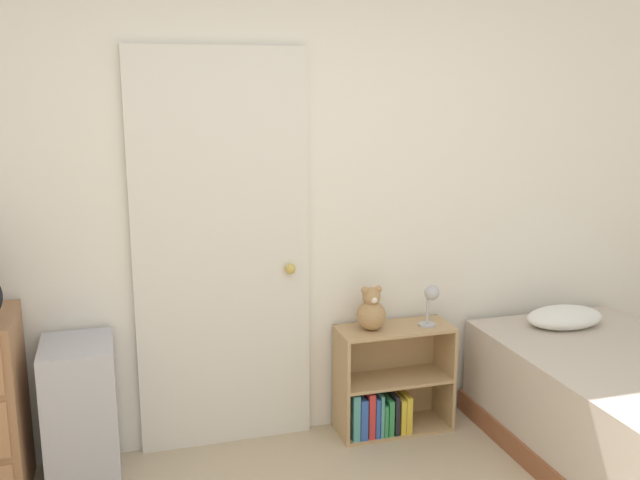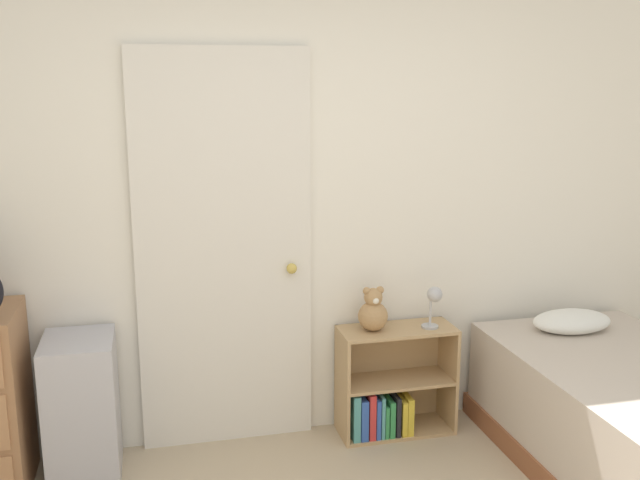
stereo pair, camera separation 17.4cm
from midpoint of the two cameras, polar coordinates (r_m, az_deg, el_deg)
wall_back at (r=3.75m, az=-2.38°, el=2.81°), size 10.00×0.06×2.55m
door_closed at (r=3.70m, az=-6.32°, el=-1.07°), size 0.91×0.09×2.08m
storage_bin at (r=3.72m, az=-17.19°, el=-12.71°), size 0.33×0.40×0.71m
bookshelf at (r=4.04m, az=6.69°, el=-12.04°), size 0.63×0.27×0.60m
teddy_bear at (r=3.84m, az=5.57°, el=-5.75°), size 0.16×0.16×0.24m
desk_lamp at (r=3.91m, az=10.36°, el=-4.73°), size 0.10×0.10×0.23m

